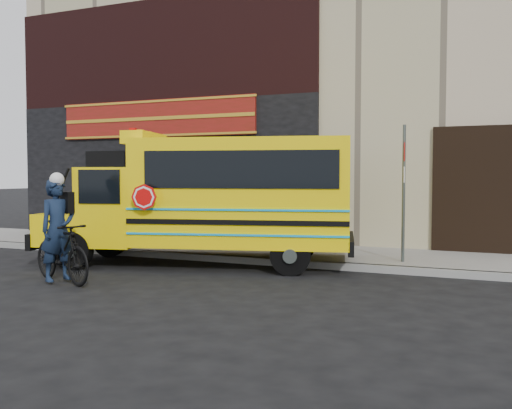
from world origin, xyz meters
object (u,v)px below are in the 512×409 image
object	(u,v)px
sign_pole	(404,190)
bicycle	(62,252)
cyclist	(58,232)
school_bus	(214,197)

from	to	relation	value
sign_pole	bicycle	bearing A→B (deg)	-143.82
cyclist	school_bus	bearing A→B (deg)	-12.56
sign_pole	cyclist	distance (m)	6.98
school_bus	bicycle	world-z (taller)	school_bus
school_bus	bicycle	distance (m)	3.46
sign_pole	school_bus	bearing A→B (deg)	-163.02
school_bus	bicycle	bearing A→B (deg)	-120.27
bicycle	sign_pole	bearing A→B (deg)	-33.34
sign_pole	cyclist	world-z (taller)	sign_pole
sign_pole	bicycle	world-z (taller)	sign_pole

